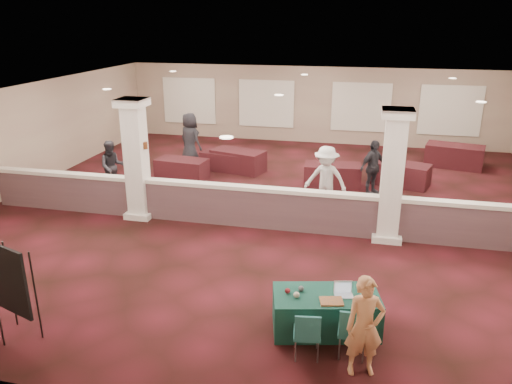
% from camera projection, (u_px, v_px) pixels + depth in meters
% --- Properties ---
extents(ground, '(16.00, 16.00, 0.00)m').
position_uv_depth(ground, '(277.00, 207.00, 14.24)').
color(ground, '#401016').
rests_on(ground, ground).
extents(wall_back, '(16.00, 0.04, 3.20)m').
position_uv_depth(wall_back, '(313.00, 105.00, 21.06)').
color(wall_back, '#8C6F61').
rests_on(wall_back, ground).
extents(wall_front, '(16.00, 0.04, 3.20)m').
position_uv_depth(wall_front, '(163.00, 311.00, 6.36)').
color(wall_front, '#8C6F61').
rests_on(wall_front, ground).
extents(wall_left, '(0.04, 16.00, 3.20)m').
position_uv_depth(wall_left, '(24.00, 138.00, 15.40)').
color(wall_left, '#8C6F61').
rests_on(wall_left, ground).
extents(ceiling, '(16.00, 16.00, 0.02)m').
position_uv_depth(ceiling, '(279.00, 94.00, 13.18)').
color(ceiling, white).
rests_on(ceiling, wall_back).
extents(partition_wall, '(15.60, 0.28, 1.10)m').
position_uv_depth(partition_wall, '(267.00, 207.00, 12.68)').
color(partition_wall, '#50363C').
rests_on(partition_wall, ground).
extents(column_left, '(0.72, 0.72, 3.20)m').
position_uv_depth(column_left, '(136.00, 158.00, 13.06)').
color(column_left, silver).
rests_on(column_left, ground).
extents(column_right, '(0.72, 0.72, 3.20)m').
position_uv_depth(column_right, '(392.00, 175.00, 11.68)').
color(column_right, silver).
rests_on(column_right, ground).
extents(sconce_left, '(0.12, 0.12, 0.18)m').
position_uv_depth(sconce_left, '(125.00, 144.00, 13.00)').
color(sconce_left, brown).
rests_on(sconce_left, column_left).
extents(sconce_right, '(0.12, 0.12, 0.18)m').
position_uv_depth(sconce_right, '(145.00, 145.00, 12.88)').
color(sconce_right, brown).
rests_on(sconce_right, column_left).
extents(near_table, '(1.95, 1.28, 0.69)m').
position_uv_depth(near_table, '(326.00, 312.00, 8.59)').
color(near_table, '#0F382E').
rests_on(near_table, ground).
extents(conf_chair_main, '(0.46, 0.46, 0.90)m').
position_uv_depth(conf_chair_main, '(353.00, 329.00, 7.81)').
color(conf_chair_main, '#21615F').
rests_on(conf_chair_main, ground).
extents(conf_chair_side, '(0.48, 0.48, 0.84)m').
position_uv_depth(conf_chair_side, '(307.00, 332.00, 7.79)').
color(conf_chair_side, '#21615F').
rests_on(conf_chair_side, ground).
extents(easel_board, '(0.97, 0.60, 1.71)m').
position_uv_depth(easel_board, '(8.00, 281.00, 8.12)').
color(easel_board, black).
rests_on(easel_board, ground).
extents(woman, '(0.66, 0.53, 1.61)m').
position_uv_depth(woman, '(365.00, 327.00, 7.39)').
color(woman, '#EA9B66').
rests_on(woman, ground).
extents(far_table_front_left, '(1.76, 1.02, 0.68)m').
position_uv_depth(far_table_front_left, '(182.00, 169.00, 16.63)').
color(far_table_front_left, black).
rests_on(far_table_front_left, ground).
extents(far_table_front_center, '(1.84, 1.03, 0.72)m').
position_uv_depth(far_table_front_center, '(332.00, 175.00, 15.93)').
color(far_table_front_center, black).
rests_on(far_table_front_center, ground).
extents(far_table_front_right, '(1.95, 1.38, 0.72)m').
position_uv_depth(far_table_front_right, '(401.00, 174.00, 16.03)').
color(far_table_front_right, black).
rests_on(far_table_front_right, ground).
extents(far_table_back_left, '(1.71, 1.07, 0.65)m').
position_uv_depth(far_table_back_left, '(225.00, 161.00, 17.60)').
color(far_table_back_left, black).
rests_on(far_table_back_left, ground).
extents(far_table_back_center, '(2.00, 1.38, 0.74)m').
position_uv_depth(far_table_back_center, '(238.00, 161.00, 17.48)').
color(far_table_back_center, black).
rests_on(far_table_back_center, ground).
extents(far_table_back_right, '(2.13, 1.39, 0.79)m').
position_uv_depth(far_table_back_right, '(454.00, 156.00, 17.97)').
color(far_table_back_right, black).
rests_on(far_table_back_right, ground).
extents(attendee_a, '(0.88, 0.78, 1.61)m').
position_uv_depth(attendee_a, '(112.00, 167.00, 15.25)').
color(attendee_a, black).
rests_on(attendee_a, ground).
extents(attendee_b, '(1.28, 0.78, 1.86)m').
position_uv_depth(attendee_b, '(326.00, 179.00, 13.65)').
color(attendee_b, '#B8B8B3').
rests_on(attendee_b, ground).
extents(attendee_c, '(1.01, 1.04, 1.68)m').
position_uv_depth(attendee_c, '(373.00, 167.00, 15.05)').
color(attendee_c, black).
rests_on(attendee_c, ground).
extents(attendee_d, '(1.08, 0.91, 1.92)m').
position_uv_depth(attendee_d, '(190.00, 139.00, 17.96)').
color(attendee_d, black).
rests_on(attendee_d, ground).
extents(laptop_base, '(0.35, 0.28, 0.02)m').
position_uv_depth(laptop_base, '(344.00, 295.00, 8.42)').
color(laptop_base, silver).
rests_on(laptop_base, near_table).
extents(laptop_screen, '(0.31, 0.08, 0.21)m').
position_uv_depth(laptop_screen, '(343.00, 286.00, 8.49)').
color(laptop_screen, silver).
rests_on(laptop_screen, near_table).
extents(screen_glow, '(0.28, 0.07, 0.18)m').
position_uv_depth(screen_glow, '(343.00, 287.00, 8.49)').
color(screen_glow, silver).
rests_on(screen_glow, near_table).
extents(knitting, '(0.43, 0.36, 0.03)m').
position_uv_depth(knitting, '(331.00, 301.00, 8.24)').
color(knitting, '#CC6720').
rests_on(knitting, near_table).
extents(yarn_cream, '(0.10, 0.10, 0.10)m').
position_uv_depth(yarn_cream, '(297.00, 295.00, 8.36)').
color(yarn_cream, beige).
rests_on(yarn_cream, near_table).
extents(yarn_red, '(0.09, 0.09, 0.09)m').
position_uv_depth(yarn_red, '(288.00, 291.00, 8.50)').
color(yarn_red, maroon).
rests_on(yarn_red, near_table).
extents(yarn_grey, '(0.10, 0.10, 0.10)m').
position_uv_depth(yarn_grey, '(301.00, 289.00, 8.56)').
color(yarn_grey, '#4B4B50').
rests_on(yarn_grey, near_table).
extents(scissors, '(0.12, 0.05, 0.01)m').
position_uv_depth(scissors, '(366.00, 303.00, 8.22)').
color(scissors, '#AF121A').
rests_on(scissors, near_table).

